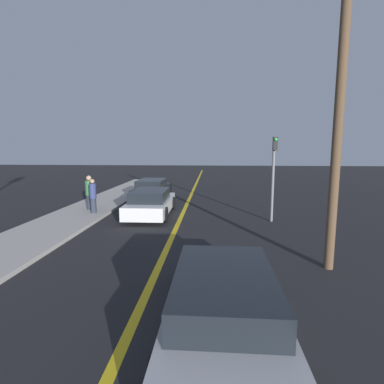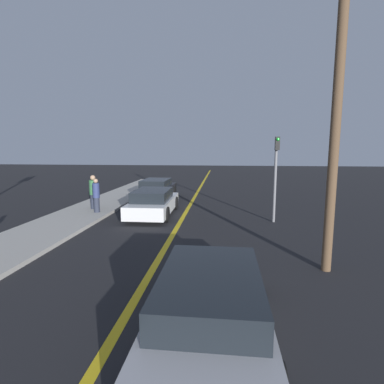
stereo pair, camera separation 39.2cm
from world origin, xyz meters
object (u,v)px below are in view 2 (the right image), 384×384
(car_far_distant, at_px, (157,190))
(traffic_light, at_px, (276,170))
(car_near_right_lane, at_px, (211,303))
(pedestrian_by_sign, at_px, (93,192))
(utility_pole, at_px, (335,137))
(car_ahead_center, at_px, (153,202))
(pedestrian_far_standing, at_px, (96,195))

(car_far_distant, relative_size, traffic_light, 1.18)
(car_near_right_lane, bearing_deg, traffic_light, 74.02)
(car_far_distant, relative_size, pedestrian_by_sign, 2.52)
(car_far_distant, xyz_separation_m, utility_pole, (6.78, -10.18, 2.82))
(car_ahead_center, height_order, traffic_light, traffic_light)
(traffic_light, bearing_deg, pedestrian_by_sign, 170.97)
(car_near_right_lane, relative_size, car_ahead_center, 1.08)
(pedestrian_far_standing, height_order, pedestrian_by_sign, pedestrian_by_sign)
(pedestrian_by_sign, bearing_deg, car_far_distant, 56.79)
(car_near_right_lane, xyz_separation_m, car_ahead_center, (-3.10, 9.02, 0.02))
(utility_pole, bearing_deg, car_far_distant, 123.68)
(car_near_right_lane, bearing_deg, pedestrian_far_standing, 123.88)
(car_ahead_center, distance_m, pedestrian_far_standing, 2.73)
(car_ahead_center, height_order, pedestrian_by_sign, pedestrian_by_sign)
(car_near_right_lane, height_order, car_ahead_center, car_ahead_center)
(car_ahead_center, relative_size, pedestrian_by_sign, 2.59)
(car_ahead_center, height_order, car_far_distant, car_far_distant)
(car_near_right_lane, distance_m, pedestrian_by_sign, 11.44)
(car_near_right_lane, relative_size, pedestrian_far_standing, 2.96)
(car_ahead_center, bearing_deg, car_near_right_lane, -71.74)
(car_ahead_center, relative_size, utility_pole, 0.64)
(traffic_light, bearing_deg, car_near_right_lane, -106.34)
(utility_pole, bearing_deg, car_ahead_center, 135.21)
(car_ahead_center, bearing_deg, pedestrian_by_sign, 169.94)
(car_near_right_lane, xyz_separation_m, utility_pole, (2.91, 3.06, 2.87))
(pedestrian_far_standing, bearing_deg, traffic_light, -4.01)
(pedestrian_far_standing, bearing_deg, car_far_distant, 66.93)
(car_near_right_lane, height_order, utility_pole, utility_pole)
(car_far_distant, bearing_deg, car_near_right_lane, -72.89)
(car_near_right_lane, distance_m, utility_pole, 5.10)
(traffic_light, relative_size, utility_pole, 0.53)
(car_near_right_lane, xyz_separation_m, traffic_light, (2.40, 8.17, 1.68))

